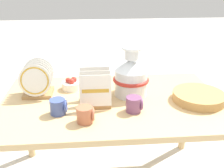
{
  "coord_description": "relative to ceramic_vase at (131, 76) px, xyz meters",
  "views": [
    {
      "loc": [
        -0.12,
        -1.44,
        1.4
      ],
      "look_at": [
        0.0,
        0.0,
        0.78
      ],
      "focal_mm": 42.0,
      "sensor_mm": 36.0,
      "label": 1
    }
  ],
  "objects": [
    {
      "name": "dish_rack_square_plates",
      "position": [
        -0.23,
        -0.11,
        -0.06
      ],
      "size": [
        0.18,
        0.18,
        0.2
      ],
      "color": "tan",
      "rests_on": "display_table"
    },
    {
      "name": "mug_terracotta_glaze",
      "position": [
        -0.29,
        -0.31,
        -0.09
      ],
      "size": [
        0.09,
        0.09,
        0.09
      ],
      "color": "#B76647",
      "rests_on": "display_table"
    },
    {
      "name": "fruit_bowl",
      "position": [
        -0.38,
        0.12,
        -0.1
      ],
      "size": [
        0.13,
        0.13,
        0.08
      ],
      "color": "white",
      "rests_on": "display_table"
    },
    {
      "name": "wicker_charger_stack",
      "position": [
        0.4,
        -0.12,
        -0.1
      ],
      "size": [
        0.31,
        0.31,
        0.05
      ],
      "color": "tan",
      "rests_on": "display_table"
    },
    {
      "name": "mug_plum_glaze",
      "position": [
        -0.01,
        -0.22,
        -0.09
      ],
      "size": [
        0.09,
        0.09,
        0.09
      ],
      "color": "#7A4770",
      "rests_on": "display_table"
    },
    {
      "name": "dish_rack_round_plates",
      "position": [
        -0.59,
        0.04,
        -0.04
      ],
      "size": [
        0.2,
        0.18,
        0.22
      ],
      "color": "tan",
      "rests_on": "display_table"
    },
    {
      "name": "ceramic_vase",
      "position": [
        0.0,
        0.0,
        0.0
      ],
      "size": [
        0.23,
        0.23,
        0.32
      ],
      "color": "silver",
      "rests_on": "display_table"
    },
    {
      "name": "display_table",
      "position": [
        -0.13,
        -0.08,
        -0.2
      ],
      "size": [
        1.36,
        0.83,
        0.67
      ],
      "color": "tan",
      "rests_on": "ground_plane"
    },
    {
      "name": "mug_cobalt_glaze",
      "position": [
        -0.44,
        -0.21,
        -0.09
      ],
      "size": [
        0.09,
        0.09,
        0.09
      ],
      "color": "#42569E",
      "rests_on": "display_table"
    }
  ]
}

